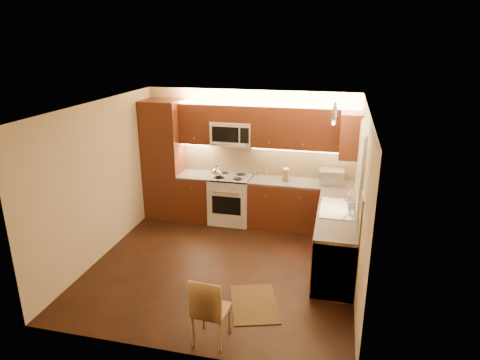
% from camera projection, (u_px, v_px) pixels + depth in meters
% --- Properties ---
extents(floor, '(4.00, 4.00, 0.01)m').
position_uv_depth(floor, '(223.00, 265.00, 6.70)').
color(floor, black).
rests_on(floor, ground).
extents(ceiling, '(4.00, 4.00, 0.01)m').
position_uv_depth(ceiling, '(220.00, 107.00, 5.89)').
color(ceiling, beige).
rests_on(ceiling, ground).
extents(wall_back, '(4.00, 0.01, 2.50)m').
position_uv_depth(wall_back, '(250.00, 156.00, 8.14)').
color(wall_back, beige).
rests_on(wall_back, ground).
extents(wall_front, '(4.00, 0.01, 2.50)m').
position_uv_depth(wall_front, '(170.00, 255.00, 4.45)').
color(wall_front, beige).
rests_on(wall_front, ground).
extents(wall_left, '(0.01, 4.00, 2.50)m').
position_uv_depth(wall_left, '(100.00, 181.00, 6.73)').
color(wall_left, beige).
rests_on(wall_left, ground).
extents(wall_right, '(0.01, 4.00, 2.50)m').
position_uv_depth(wall_right, '(361.00, 202.00, 5.86)').
color(wall_right, beige).
rests_on(wall_right, ground).
extents(pantry, '(0.70, 0.60, 2.30)m').
position_uv_depth(pantry, '(164.00, 160.00, 8.25)').
color(pantry, '#4F2710').
rests_on(pantry, floor).
extents(base_cab_back_left, '(0.62, 0.60, 0.86)m').
position_uv_depth(base_cab_back_left, '(197.00, 197.00, 8.34)').
color(base_cab_back_left, '#4F2710').
rests_on(base_cab_back_left, floor).
extents(counter_back_left, '(0.62, 0.60, 0.04)m').
position_uv_depth(counter_back_left, '(196.00, 175.00, 8.20)').
color(counter_back_left, '#32312E').
rests_on(counter_back_left, base_cab_back_left).
extents(base_cab_back_right, '(1.92, 0.60, 0.86)m').
position_uv_depth(base_cab_back_right, '(301.00, 206.00, 7.90)').
color(base_cab_back_right, '#4F2710').
rests_on(base_cab_back_right, floor).
extents(counter_back_right, '(1.92, 0.60, 0.04)m').
position_uv_depth(counter_back_right, '(302.00, 183.00, 7.75)').
color(counter_back_right, '#32312E').
rests_on(counter_back_right, base_cab_back_right).
extents(base_cab_right, '(0.60, 2.00, 0.86)m').
position_uv_depth(base_cab_right, '(335.00, 241.00, 6.56)').
color(base_cab_right, '#4F2710').
rests_on(base_cab_right, floor).
extents(counter_right, '(0.60, 2.00, 0.04)m').
position_uv_depth(counter_right, '(337.00, 214.00, 6.41)').
color(counter_right, '#32312E').
rests_on(counter_right, base_cab_right).
extents(dishwasher, '(0.58, 0.60, 0.84)m').
position_uv_depth(dishwasher, '(334.00, 263.00, 5.91)').
color(dishwasher, silver).
rests_on(dishwasher, floor).
extents(backsplash_back, '(3.30, 0.02, 0.60)m').
position_uv_depth(backsplash_back, '(268.00, 160.00, 8.07)').
color(backsplash_back, tan).
rests_on(backsplash_back, wall_back).
extents(backsplash_right, '(0.02, 2.00, 0.60)m').
position_uv_depth(backsplash_right, '(359.00, 196.00, 6.24)').
color(backsplash_right, tan).
rests_on(backsplash_right, wall_right).
extents(upper_cab_back_left, '(0.62, 0.35, 0.75)m').
position_uv_depth(upper_cab_back_left, '(197.00, 123.00, 7.99)').
color(upper_cab_back_left, '#4F2710').
rests_on(upper_cab_back_left, wall_back).
extents(upper_cab_back_right, '(1.92, 0.35, 0.75)m').
position_uv_depth(upper_cab_back_right, '(305.00, 128.00, 7.55)').
color(upper_cab_back_right, '#4F2710').
rests_on(upper_cab_back_right, wall_back).
extents(upper_cab_bridge, '(0.76, 0.35, 0.31)m').
position_uv_depth(upper_cab_bridge, '(232.00, 113.00, 7.77)').
color(upper_cab_bridge, '#4F2710').
rests_on(upper_cab_bridge, wall_back).
extents(upper_cab_right_corner, '(0.35, 0.50, 0.75)m').
position_uv_depth(upper_cab_right_corner, '(351.00, 136.00, 6.98)').
color(upper_cab_right_corner, '#4F2710').
rests_on(upper_cab_right_corner, wall_right).
extents(stove, '(0.76, 0.65, 0.92)m').
position_uv_depth(stove, '(231.00, 199.00, 8.16)').
color(stove, silver).
rests_on(stove, floor).
extents(microwave, '(0.76, 0.38, 0.44)m').
position_uv_depth(microwave, '(232.00, 133.00, 7.88)').
color(microwave, silver).
rests_on(microwave, wall_back).
extents(window_frame, '(0.03, 1.44, 1.24)m').
position_uv_depth(window_frame, '(361.00, 167.00, 6.25)').
color(window_frame, silver).
rests_on(window_frame, wall_right).
extents(window_blinds, '(0.02, 1.36, 1.16)m').
position_uv_depth(window_blinds, '(359.00, 167.00, 6.26)').
color(window_blinds, silver).
rests_on(window_blinds, wall_right).
extents(sink, '(0.52, 0.86, 0.15)m').
position_uv_depth(sink, '(338.00, 204.00, 6.52)').
color(sink, silver).
rests_on(sink, counter_right).
extents(faucet, '(0.20, 0.04, 0.30)m').
position_uv_depth(faucet, '(350.00, 201.00, 6.45)').
color(faucet, silver).
rests_on(faucet, counter_right).
extents(track_light_bar, '(0.04, 1.20, 0.03)m').
position_uv_depth(track_light_bar, '(335.00, 109.00, 5.93)').
color(track_light_bar, silver).
rests_on(track_light_bar, ceiling).
extents(kettle, '(0.20, 0.20, 0.24)m').
position_uv_depth(kettle, '(217.00, 171.00, 7.92)').
color(kettle, silver).
rests_on(kettle, stove).
extents(toaster_oven, '(0.46, 0.36, 0.26)m').
position_uv_depth(toaster_oven, '(331.00, 177.00, 7.63)').
color(toaster_oven, silver).
rests_on(toaster_oven, counter_back_right).
extents(knife_block, '(0.12, 0.17, 0.23)m').
position_uv_depth(knife_block, '(286.00, 174.00, 7.80)').
color(knife_block, '#AB894D').
rests_on(knife_block, counter_back_right).
extents(spice_jar_a, '(0.06, 0.06, 0.09)m').
position_uv_depth(spice_jar_a, '(256.00, 172.00, 8.15)').
color(spice_jar_a, silver).
rests_on(spice_jar_a, counter_back_right).
extents(spice_jar_b, '(0.05, 0.05, 0.11)m').
position_uv_depth(spice_jar_b, '(266.00, 173.00, 8.09)').
color(spice_jar_b, olive).
rests_on(spice_jar_b, counter_back_right).
extents(spice_jar_c, '(0.04, 0.04, 0.11)m').
position_uv_depth(spice_jar_c, '(283.00, 174.00, 8.03)').
color(spice_jar_c, silver).
rests_on(spice_jar_c, counter_back_right).
extents(spice_jar_d, '(0.06, 0.06, 0.09)m').
position_uv_depth(spice_jar_d, '(259.00, 173.00, 8.10)').
color(spice_jar_d, olive).
rests_on(spice_jar_d, counter_back_right).
extents(soap_bottle, '(0.11, 0.11, 0.22)m').
position_uv_depth(soap_bottle, '(351.00, 196.00, 6.75)').
color(soap_bottle, silver).
rests_on(soap_bottle, counter_right).
extents(rug, '(0.84, 1.03, 0.01)m').
position_uv_depth(rug, '(254.00, 304.00, 5.71)').
color(rug, black).
rests_on(rug, floor).
extents(dining_chair, '(0.41, 0.41, 0.87)m').
position_uv_depth(dining_chair, '(211.00, 308.00, 4.92)').
color(dining_chair, '#AB894D').
rests_on(dining_chair, floor).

